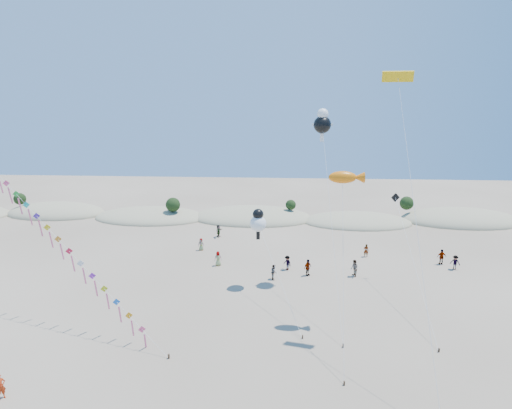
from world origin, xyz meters
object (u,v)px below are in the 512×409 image
object	(u,v)px
kite_train	(18,197)
fish_kite	(347,178)
flyer_foreground	(0,387)
parafoil_kite	(399,83)

from	to	relation	value
kite_train	fish_kite	bearing A→B (deg)	-0.95
kite_train	flyer_foreground	xyz separation A→B (m)	(5.05, -12.05, -9.34)
parafoil_kite	flyer_foreground	world-z (taller)	parafoil_kite
parafoil_kite	flyer_foreground	distance (m)	33.24
kite_train	flyer_foreground	bearing A→B (deg)	-67.26
kite_train	fish_kite	size ratio (longest dim) A/B	2.16
kite_train	flyer_foreground	size ratio (longest dim) A/B	16.15
kite_train	parafoil_kite	xyz separation A→B (m)	(30.68, -1.93, 9.24)
fish_kite	flyer_foreground	size ratio (longest dim) A/B	7.48
kite_train	parafoil_kite	size ratio (longest dim) A/B	1.36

